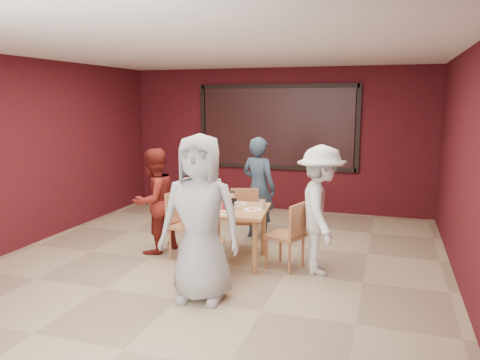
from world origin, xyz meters
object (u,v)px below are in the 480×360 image
(chair_right, at_px, (290,232))
(diner_right, at_px, (321,210))
(dining_table, at_px, (232,215))
(chair_left, at_px, (184,221))
(chair_front, at_px, (203,242))
(chair_back, at_px, (244,215))
(diner_front, at_px, (200,218))
(diner_left, at_px, (154,201))
(diner_back, at_px, (259,188))

(chair_right, xyz_separation_m, diner_right, (0.38, 0.03, 0.31))
(dining_table, distance_m, chair_left, 0.72)
(chair_front, distance_m, chair_back, 1.50)
(dining_table, xyz_separation_m, diner_front, (0.06, -1.22, 0.26))
(dining_table, bearing_deg, chair_left, -179.94)
(chair_right, xyz_separation_m, diner_front, (-0.74, -1.21, 0.42))
(chair_front, height_order, chair_left, chair_left)
(dining_table, height_order, chair_back, dining_table)
(diner_left, bearing_deg, diner_front, 62.69)
(diner_right, bearing_deg, diner_front, 123.00)
(dining_table, xyz_separation_m, diner_right, (1.18, 0.01, 0.16))
(chair_front, distance_m, diner_right, 1.53)
(diner_left, relative_size, diner_right, 0.92)
(dining_table, height_order, chair_left, chair_left)
(diner_back, xyz_separation_m, diner_left, (-1.23, -1.14, -0.05))
(chair_front, relative_size, diner_front, 0.50)
(chair_right, bearing_deg, dining_table, 178.94)
(diner_front, height_order, diner_left, diner_front)
(chair_left, distance_m, chair_right, 1.51)
(dining_table, xyz_separation_m, chair_right, (0.80, -0.01, -0.16))
(diner_back, bearing_deg, diner_right, 151.42)
(chair_left, relative_size, chair_right, 1.05)
(diner_front, bearing_deg, chair_left, 116.93)
(chair_front, xyz_separation_m, diner_back, (0.11, 2.05, 0.29))
(chair_front, distance_m, chair_right, 1.19)
(chair_front, bearing_deg, chair_back, 88.26)
(chair_right, relative_size, diner_front, 0.48)
(dining_table, bearing_deg, diner_front, -87.00)
(diner_front, distance_m, diner_back, 2.46)
(chair_left, bearing_deg, diner_back, 59.34)
(dining_table, relative_size, diner_right, 0.64)
(chair_right, relative_size, diner_back, 0.55)
(chair_back, xyz_separation_m, diner_back, (0.06, 0.55, 0.31))
(chair_left, distance_m, diner_back, 1.46)
(chair_left, bearing_deg, diner_front, -57.91)
(chair_left, distance_m, diner_right, 1.91)
(diner_left, xyz_separation_m, diner_right, (2.38, -0.08, 0.06))
(chair_front, bearing_deg, chair_left, 127.52)
(dining_table, bearing_deg, diner_left, 175.67)
(chair_back, relative_size, diner_left, 0.58)
(dining_table, xyz_separation_m, chair_left, (-0.70, -0.00, -0.13))
(diner_back, bearing_deg, chair_right, 139.97)
(chair_back, distance_m, diner_right, 1.43)
(diner_back, distance_m, diner_right, 1.68)
(chair_front, bearing_deg, diner_front, -70.80)
(chair_right, xyz_separation_m, diner_left, (-2.00, 0.11, 0.25))
(diner_front, height_order, diner_back, diner_front)
(chair_back, height_order, diner_back, diner_back)
(chair_back, bearing_deg, chair_left, -134.32)
(diner_right, bearing_deg, dining_table, 75.62)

